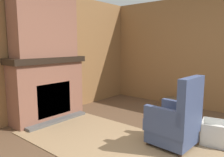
{
  "coord_description": "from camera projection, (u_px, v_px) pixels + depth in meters",
  "views": [
    {
      "loc": [
        1.24,
        -2.45,
        1.47
      ],
      "look_at": [
        -1.14,
        0.43,
        0.9
      ],
      "focal_mm": 35.0,
      "sensor_mm": 36.0,
      "label": 1
    }
  ],
  "objects": [
    {
      "name": "oil_lamp_vase",
      "position": [
        25.0,
        53.0,
        3.93
      ],
      "size": [
        0.11,
        0.11,
        0.25
      ],
      "color": "#99B29E",
      "rests_on": "fireplace_hearth"
    },
    {
      "name": "area_rug",
      "position": [
        128.0,
        149.0,
        3.11
      ],
      "size": [
        3.72,
        1.54,
        0.01
      ],
      "color": "#997A56",
      "rests_on": "ground"
    },
    {
      "name": "wood_panel_wall_back",
      "position": [
        221.0,
        54.0,
        4.71
      ],
      "size": [
        5.94,
        0.09,
        2.57
      ],
      "color": "olive",
      "rests_on": "ground"
    },
    {
      "name": "storage_case",
      "position": [
        66.0,
        53.0,
        4.64
      ],
      "size": [
        0.15,
        0.26,
        0.13
      ],
      "color": "gray",
      "rests_on": "fireplace_hearth"
    },
    {
      "name": "firewood_stack",
      "position": [
        170.0,
        103.0,
        5.19
      ],
      "size": [
        0.48,
        0.51,
        0.24
      ],
      "rotation": [
        0.0,
        0.0,
        -0.24
      ],
      "color": "brown",
      "rests_on": "ground"
    },
    {
      "name": "chimney_breast",
      "position": [
        44.0,
        22.0,
        4.12
      ],
      "size": [
        0.4,
        1.26,
        1.31
      ],
      "color": "brown",
      "rests_on": "fireplace_hearth"
    },
    {
      "name": "armchair",
      "position": [
        176.0,
        122.0,
        3.14
      ],
      "size": [
        0.67,
        0.62,
        1.05
      ],
      "rotation": [
        0.0,
        0.0,
        3.08
      ],
      "color": "#3D4C75",
      "rests_on": "ground"
    },
    {
      "name": "laundry_basket",
      "position": [
        218.0,
        133.0,
        3.25
      ],
      "size": [
        0.54,
        0.47,
        0.34
      ],
      "rotation": [
        0.0,
        0.0,
        0.19
      ],
      "color": "white",
      "rests_on": "ground"
    },
    {
      "name": "decorative_plate_on_mantel",
      "position": [
        46.0,
        50.0,
        4.28
      ],
      "size": [
        0.07,
        0.29,
        0.29
      ],
      "color": "gold",
      "rests_on": "fireplace_hearth"
    },
    {
      "name": "fireplace_hearth",
      "position": [
        48.0,
        89.0,
        4.3
      ],
      "size": [
        0.66,
        1.53,
        1.24
      ],
      "color": "brown",
      "rests_on": "ground"
    },
    {
      "name": "wood_panel_wall_left",
      "position": [
        39.0,
        55.0,
        4.37
      ],
      "size": [
        0.06,
        5.94,
        2.57
      ],
      "color": "olive",
      "rests_on": "ground"
    }
  ]
}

